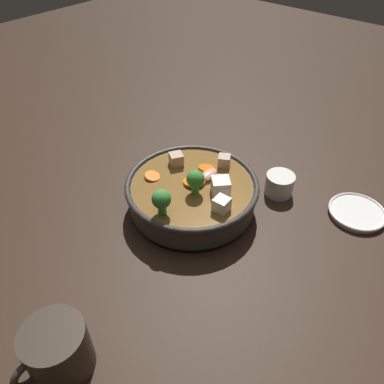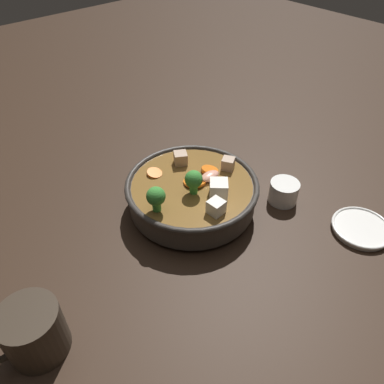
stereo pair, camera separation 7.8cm
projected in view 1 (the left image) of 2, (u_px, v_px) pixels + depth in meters
ground_plane at (192, 207)px, 0.80m from camera, size 3.00×3.00×0.00m
stirfry_bowl at (192, 191)px, 0.77m from camera, size 0.27×0.27×0.12m
side_saucer at (357, 212)px, 0.78m from camera, size 0.12×0.12×0.01m
tea_cup at (279, 184)px, 0.82m from camera, size 0.06×0.06×0.05m
dark_mug at (57, 351)px, 0.52m from camera, size 0.11×0.09×0.09m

